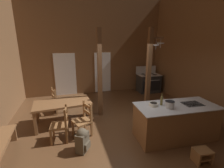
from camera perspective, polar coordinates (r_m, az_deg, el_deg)
ground_plane at (r=4.83m, az=4.06°, el=-17.55°), size 7.60×8.81×0.10m
wall_back at (r=8.01m, az=-6.11°, el=13.35°), size 7.60×0.14×4.66m
glazed_door_back_left at (r=7.95m, az=-16.68°, el=3.32°), size 1.00×0.01×2.05m
glazed_panel_back_right at (r=8.15m, az=-3.40°, el=4.20°), size 0.84×0.01×2.05m
kitchen_island at (r=4.68m, az=22.07°, el=-12.54°), size 2.22×1.10×0.94m
stove_range at (r=8.45m, az=13.13°, el=0.45°), size 1.17×0.86×1.32m
support_post_with_pot_rack at (r=5.41m, az=13.47°, el=4.59°), size 0.56×0.24×3.01m
support_post_center at (r=5.35m, az=-4.49°, el=3.71°), size 0.14×0.14×3.01m
step_stool at (r=4.21m, az=30.11°, el=-21.46°), size 0.38×0.31×0.30m
dining_table at (r=5.18m, az=-17.56°, el=-7.21°), size 1.77×1.04×0.74m
ladderback_chair_near_window at (r=4.44m, az=-18.10°, el=-13.96°), size 0.47×0.47×0.95m
ladderback_chair_by_post at (r=4.52m, az=-10.35°, el=-12.87°), size 0.57×0.57×0.95m
ladderback_chair_at_table_end at (r=6.12m, az=-19.04°, el=-5.87°), size 0.56×0.56×0.95m
bench_along_left_wall at (r=4.51m, az=-35.53°, el=-17.86°), size 0.41×1.40×0.44m
backpack at (r=3.99m, az=-10.80°, el=-19.25°), size 0.38×0.39×0.60m
stockpot_on_counter at (r=4.22m, az=20.35°, el=-7.05°), size 0.30×0.23×0.18m
mixing_bowl_on_counter at (r=4.24m, az=14.94°, el=-7.21°), size 0.23×0.23×0.08m
bottle_tall_on_counter at (r=4.33m, az=17.67°, el=-5.76°), size 0.06×0.06×0.32m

